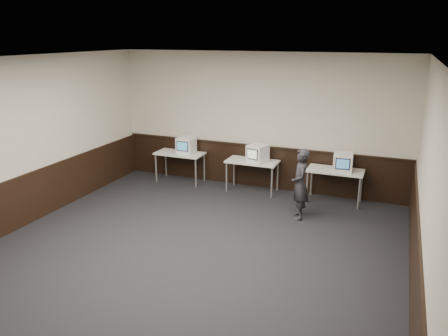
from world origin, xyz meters
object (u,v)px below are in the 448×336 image
at_px(desk_right, 335,173).
at_px(emac_right, 343,162).
at_px(person, 300,184).
at_px(desk_left, 180,155).
at_px(desk_center, 252,164).
at_px(emac_center, 258,153).
at_px(emac_left, 186,145).

relative_size(desk_right, emac_right, 2.60).
height_order(emac_right, person, person).
relative_size(desk_left, emac_right, 2.60).
relative_size(desk_right, person, 0.83).
bearing_deg(person, desk_left, -127.89).
xyz_separation_m(desk_center, desk_right, (1.90, 0.00, 0.00)).
relative_size(desk_center, desk_right, 1.00).
bearing_deg(emac_center, person, -24.89).
bearing_deg(emac_right, person, -126.56).
relative_size(desk_left, desk_center, 1.00).
distance_m(desk_right, emac_center, 1.79).
height_order(emac_center, person, person).
distance_m(desk_right, emac_left, 3.65).
xyz_separation_m(desk_center, emac_center, (0.13, -0.03, 0.27)).
relative_size(desk_right, emac_left, 2.74).
height_order(desk_left, desk_center, same).
height_order(desk_right, emac_center, emac_center).
height_order(desk_left, desk_right, same).
bearing_deg(desk_left, emac_left, 13.25).
relative_size(desk_center, person, 0.83).
distance_m(emac_center, emac_right, 1.92).
distance_m(desk_center, emac_right, 2.07).
bearing_deg(emac_right, desk_right, 158.00).
relative_size(emac_left, emac_right, 0.95).
xyz_separation_m(emac_left, person, (3.12, -1.19, -0.23)).
bearing_deg(desk_center, desk_right, 0.00).
height_order(emac_left, emac_center, emac_left).
bearing_deg(desk_center, emac_right, -1.23).
xyz_separation_m(desk_center, emac_right, (2.05, -0.04, 0.27)).
relative_size(desk_center, emac_right, 2.60).
height_order(emac_left, emac_right, emac_left).
distance_m(desk_center, emac_center, 0.30).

